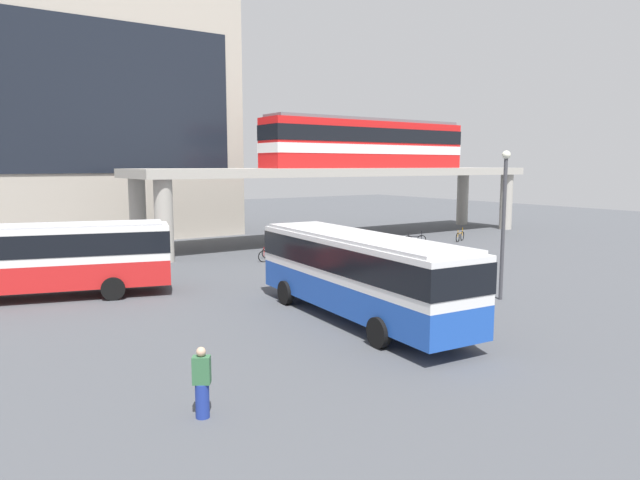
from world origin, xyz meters
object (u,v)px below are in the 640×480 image
object	(u,v)px
train	(368,143)
bicycle_red	(272,256)
bicycle_brown	(391,246)
bicycle_silver	(300,248)
pedestrian_near_building	(313,246)
bicycle_blue	(275,252)
bus_secondary	(36,253)
bicycle_black	(415,240)
pedestrian_walking_across	(202,385)
bicycle_orange	(460,237)
station_building	(31,114)
bus_main	(358,268)

from	to	relation	value
train	bicycle_red	size ratio (longest dim) A/B	10.24
bicycle_brown	bicycle_silver	distance (m)	6.13
bicycle_silver	pedestrian_near_building	distance (m)	2.15
bicycle_brown	pedestrian_near_building	world-z (taller)	pedestrian_near_building
train	bicycle_blue	size ratio (longest dim) A/B	10.12
bus_secondary	bicycle_red	bearing A→B (deg)	11.89
train	bicycle_black	size ratio (longest dim) A/B	10.65
bus_secondary	bicycle_black	world-z (taller)	bus_secondary
bicycle_black	pedestrian_walking_across	size ratio (longest dim) A/B	1.02
bicycle_silver	bicycle_orange	xyz separation A→B (m)	(13.27, -1.83, 0.00)
station_building	bicycle_orange	world-z (taller)	station_building
bicycle_silver	pedestrian_near_building	bearing A→B (deg)	-99.93
bicycle_orange	bicycle_brown	bearing A→B (deg)	-173.47
station_building	pedestrian_walking_across	world-z (taller)	station_building
bicycle_silver	pedestrian_near_building	xyz separation A→B (m)	(-0.36, -2.08, 0.40)
bicycle_brown	bicycle_red	size ratio (longest dim) A/B	0.98
bus_secondary	bicycle_black	distance (m)	25.60
station_building	bicycle_silver	distance (m)	23.38
train	bicycle_blue	world-z (taller)	train
bus_secondary	bicycle_silver	distance (m)	17.05
bicycle_black	bus_main	bearing A→B (deg)	-139.39
bicycle_blue	pedestrian_near_building	world-z (taller)	pedestrian_near_building
station_building	bus_main	world-z (taller)	station_building
bicycle_blue	bicycle_orange	size ratio (longest dim) A/B	1.07
station_building	bicycle_red	world-z (taller)	station_building
bus_secondary	pedestrian_walking_across	size ratio (longest dim) A/B	6.76
station_building	bicycle_blue	size ratio (longest dim) A/B	16.60
station_building	pedestrian_near_building	bearing A→B (deg)	-56.08
station_building	bicycle_red	size ratio (longest dim) A/B	16.79
bicycle_black	bicycle_red	size ratio (longest dim) A/B	0.96
bus_secondary	bicycle_red	distance (m)	13.57
bicycle_brown	bicycle_orange	xyz separation A→B (m)	(7.78, 0.89, 0.00)
bicycle_silver	train	bearing A→B (deg)	25.01
bicycle_black	bicycle_red	distance (m)	12.17
station_building	bicycle_red	xyz separation A→B (m)	(10.02, -18.80, -9.25)
bus_secondary	bicycle_black	bearing A→B (deg)	7.30
station_building	train	bearing A→B (deg)	-29.92
bicycle_red	bicycle_orange	bearing A→B (deg)	0.04
bus_main	bicycle_brown	bearing A→B (deg)	44.70
bicycle_brown	bicycle_silver	world-z (taller)	same
bicycle_brown	bicycle_blue	distance (m)	8.05
bus_secondary	bicycle_silver	bearing A→B (deg)	15.77
bus_secondary	bus_main	bearing A→B (deg)	-48.53
pedestrian_walking_across	bicycle_blue	bearing A→B (deg)	56.09
bus_main	bicycle_brown	distance (m)	17.72
bus_main	pedestrian_walking_across	size ratio (longest dim) A/B	6.70
station_building	bus_main	distance (m)	33.54
bicycle_black	bicycle_blue	xyz separation A→B (m)	(-11.27, 0.80, 0.00)
bicycle_black	bicycle_orange	bearing A→B (deg)	-6.17
bus_main	bicycle_blue	distance (m)	15.41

